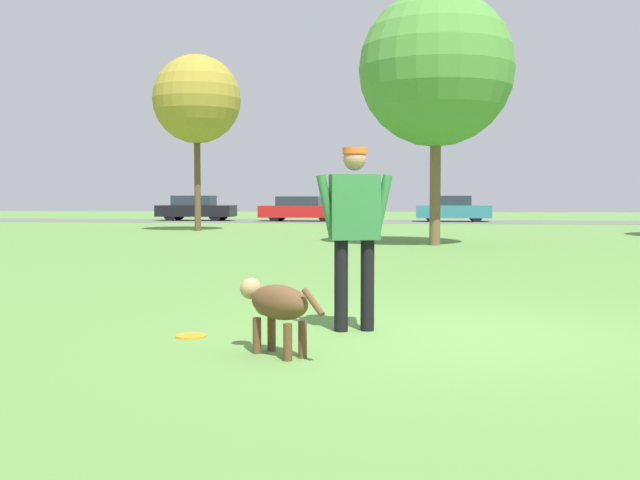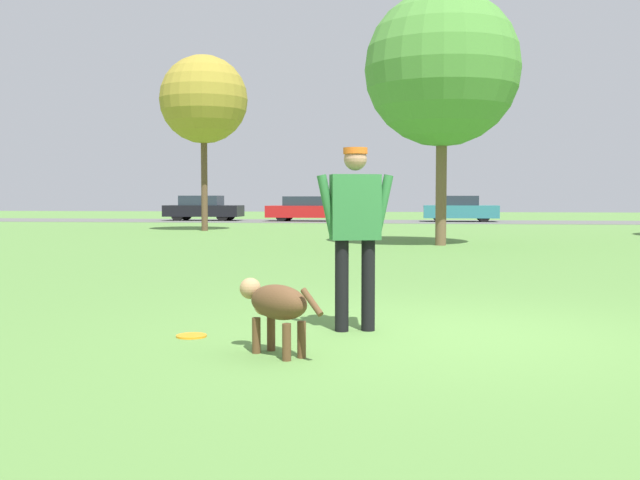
% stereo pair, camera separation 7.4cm
% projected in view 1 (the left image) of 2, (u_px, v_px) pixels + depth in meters
% --- Properties ---
extents(ground_plane, '(120.00, 120.00, 0.00)m').
position_uv_depth(ground_plane, '(434.00, 334.00, 6.98)').
color(ground_plane, '#56843D').
extents(far_road_strip, '(120.00, 6.00, 0.01)m').
position_uv_depth(far_road_strip, '(420.00, 222.00, 39.38)').
color(far_road_strip, '#5B5B59').
rests_on(far_road_strip, ground_plane).
extents(person, '(0.73, 0.34, 1.74)m').
position_uv_depth(person, '(354.00, 221.00, 7.07)').
color(person, black).
rests_on(person, ground_plane).
extents(dog, '(0.83, 0.71, 0.60)m').
position_uv_depth(dog, '(276.00, 304.00, 6.02)').
color(dog, brown).
rests_on(dog, ground_plane).
extents(frisbee, '(0.28, 0.28, 0.02)m').
position_uv_depth(frisbee, '(191.00, 336.00, 6.80)').
color(frisbee, orange).
rests_on(frisbee, ground_plane).
extents(tree_far_left, '(3.34, 3.34, 6.67)m').
position_uv_depth(tree_far_left, '(197.00, 100.00, 28.34)').
color(tree_far_left, brown).
rests_on(tree_far_left, ground_plane).
extents(tree_mid_center, '(4.09, 4.09, 6.71)m').
position_uv_depth(tree_mid_center, '(436.00, 69.00, 19.70)').
color(tree_mid_center, brown).
rests_on(tree_mid_center, ground_plane).
extents(parked_car_black, '(4.20, 1.74, 1.38)m').
position_uv_depth(parked_car_black, '(196.00, 208.00, 41.14)').
color(parked_car_black, black).
rests_on(parked_car_black, ground_plane).
extents(parked_car_red, '(4.50, 1.93, 1.34)m').
position_uv_depth(parked_car_red, '(301.00, 209.00, 40.13)').
color(parked_car_red, red).
rests_on(parked_car_red, ground_plane).
extents(parked_car_teal, '(3.89, 1.79, 1.37)m').
position_uv_depth(parked_car_teal, '(453.00, 209.00, 39.43)').
color(parked_car_teal, teal).
rests_on(parked_car_teal, ground_plane).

